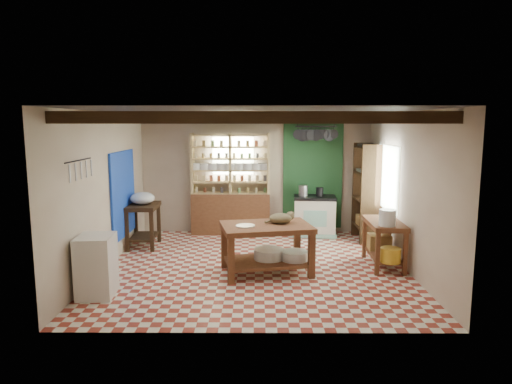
{
  "coord_description": "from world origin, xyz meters",
  "views": [
    {
      "loc": [
        0.05,
        -7.49,
        2.42
      ],
      "look_at": [
        0.01,
        0.3,
        1.23
      ],
      "focal_mm": 32.0,
      "sensor_mm": 36.0,
      "label": 1
    }
  ],
  "objects_px": {
    "white_cabinet": "(96,266)",
    "cat": "(281,218)",
    "right_counter": "(384,244)",
    "stove": "(314,216)",
    "work_table": "(266,249)",
    "prep_table": "(143,225)"
  },
  "relations": [
    {
      "from": "work_table",
      "to": "cat",
      "type": "relative_size",
      "value": 3.8
    },
    {
      "from": "white_cabinet",
      "to": "right_counter",
      "type": "height_order",
      "value": "white_cabinet"
    },
    {
      "from": "white_cabinet",
      "to": "cat",
      "type": "height_order",
      "value": "cat"
    },
    {
      "from": "work_table",
      "to": "right_counter",
      "type": "height_order",
      "value": "work_table"
    },
    {
      "from": "cat",
      "to": "prep_table",
      "type": "bearing_deg",
      "value": 129.06
    },
    {
      "from": "work_table",
      "to": "stove",
      "type": "xyz_separation_m",
      "value": [
        1.08,
        2.49,
        0.03
      ]
    },
    {
      "from": "work_table",
      "to": "right_counter",
      "type": "distance_m",
      "value": 2.03
    },
    {
      "from": "stove",
      "to": "right_counter",
      "type": "bearing_deg",
      "value": -62.23
    },
    {
      "from": "stove",
      "to": "cat",
      "type": "relative_size",
      "value": 2.38
    },
    {
      "from": "right_counter",
      "to": "cat",
      "type": "bearing_deg",
      "value": -170.28
    },
    {
      "from": "white_cabinet",
      "to": "cat",
      "type": "relative_size",
      "value": 2.32
    },
    {
      "from": "white_cabinet",
      "to": "right_counter",
      "type": "bearing_deg",
      "value": 13.09
    },
    {
      "from": "stove",
      "to": "work_table",
      "type": "bearing_deg",
      "value": -108.96
    },
    {
      "from": "right_counter",
      "to": "cat",
      "type": "height_order",
      "value": "cat"
    },
    {
      "from": "right_counter",
      "to": "prep_table",
      "type": "bearing_deg",
      "value": 165.71
    },
    {
      "from": "stove",
      "to": "right_counter",
      "type": "distance_m",
      "value": 2.32
    },
    {
      "from": "prep_table",
      "to": "cat",
      "type": "bearing_deg",
      "value": -31.15
    },
    {
      "from": "prep_table",
      "to": "right_counter",
      "type": "distance_m",
      "value": 4.54
    },
    {
      "from": "stove",
      "to": "white_cabinet",
      "type": "xyz_separation_m",
      "value": [
        -3.49,
        -3.48,
        -0.0
      ]
    },
    {
      "from": "right_counter",
      "to": "cat",
      "type": "relative_size",
      "value": 2.93
    },
    {
      "from": "right_counter",
      "to": "stove",
      "type": "bearing_deg",
      "value": 114.4
    },
    {
      "from": "stove",
      "to": "cat",
      "type": "xyz_separation_m",
      "value": [
        -0.85,
        -2.39,
        0.45
      ]
    }
  ]
}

